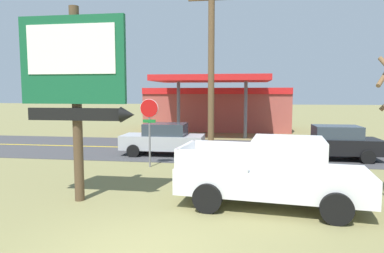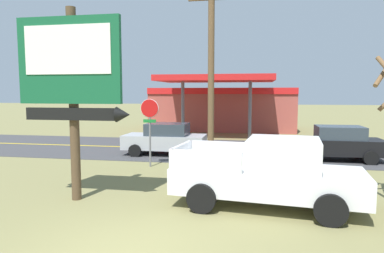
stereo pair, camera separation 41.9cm
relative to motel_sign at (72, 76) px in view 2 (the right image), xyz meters
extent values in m
cube|color=#3D3D3F|center=(2.62, 9.91, -3.70)|extent=(140.00, 8.00, 0.02)
cube|color=gold|center=(2.62, 9.91, -3.68)|extent=(126.00, 0.20, 0.01)
cylinder|color=brown|center=(-0.06, 0.14, -0.87)|extent=(0.28, 0.28, 5.67)
cube|color=#145633|center=(-0.06, -0.04, 0.43)|extent=(3.12, 0.16, 2.47)
cube|color=white|center=(-0.06, -0.13, 0.72)|extent=(2.62, 0.03, 1.38)
cube|color=black|center=(-0.06, -0.04, -1.11)|extent=(2.81, 0.12, 0.36)
cone|color=black|center=(1.54, -0.04, -1.11)|extent=(0.40, 0.44, 0.44)
cylinder|color=slate|center=(0.76, 5.00, -2.61)|extent=(0.08, 0.08, 2.20)
cylinder|color=red|center=(0.76, 4.97, -1.16)|extent=(0.76, 0.03, 0.76)
cylinder|color=white|center=(0.76, 4.99, -1.16)|extent=(0.80, 0.01, 0.80)
cube|color=#19722D|center=(0.76, 4.97, -1.71)|extent=(0.56, 0.03, 0.14)
cylinder|color=brown|center=(3.42, 4.90, 0.43)|extent=(0.26, 0.26, 8.27)
cube|color=#A84C42|center=(2.48, 21.22, -1.91)|extent=(12.00, 6.00, 3.60)
cube|color=red|center=(2.48, 18.17, -0.36)|extent=(12.00, 0.12, 0.50)
cube|color=red|center=(2.48, 15.22, 0.49)|extent=(8.00, 5.00, 0.40)
cylinder|color=slate|center=(0.08, 15.22, -1.61)|extent=(0.24, 0.24, 4.20)
cylinder|color=slate|center=(4.88, 15.22, -1.61)|extent=(0.24, 0.24, 4.20)
cube|color=silver|center=(5.55, 0.45, -2.95)|extent=(5.39, 2.54, 0.72)
cube|color=silver|center=(6.00, 0.40, -2.17)|extent=(2.09, 2.00, 0.84)
cube|color=#28333D|center=(6.88, 0.30, -2.17)|extent=(0.29, 1.66, 0.71)
cube|color=silver|center=(4.14, 1.54, -2.31)|extent=(1.95, 0.34, 0.56)
cube|color=silver|center=(3.93, -0.29, -2.31)|extent=(1.95, 0.34, 0.56)
cube|color=silver|center=(3.07, 0.74, -2.31)|extent=(0.33, 1.88, 0.56)
cylinder|color=black|center=(7.26, 1.24, -3.31)|extent=(0.83, 0.37, 0.80)
cylinder|color=black|center=(7.04, -0.70, -3.31)|extent=(0.83, 0.37, 0.80)
cylinder|color=black|center=(4.06, 1.61, -3.31)|extent=(0.83, 0.37, 0.80)
cylinder|color=black|center=(3.84, -0.34, -3.31)|extent=(0.83, 0.37, 0.80)
cube|color=black|center=(9.02, 7.91, -3.03)|extent=(4.20, 1.76, 0.72)
cube|color=#2D3842|center=(9.17, 7.91, -2.37)|extent=(2.10, 1.56, 0.60)
cylinder|color=black|center=(7.72, 7.03, -3.39)|extent=(0.64, 0.24, 0.64)
cylinder|color=black|center=(7.72, 8.79, -3.39)|extent=(0.64, 0.24, 0.64)
cylinder|color=black|center=(10.33, 7.03, -3.39)|extent=(0.64, 0.24, 0.64)
cylinder|color=black|center=(10.33, 8.79, -3.39)|extent=(0.64, 0.24, 0.64)
cube|color=#A8AAAF|center=(0.64, 7.91, -3.03)|extent=(4.20, 1.76, 0.72)
cube|color=#2D3842|center=(0.79, 7.91, -2.37)|extent=(2.10, 1.56, 0.60)
cylinder|color=black|center=(-0.66, 7.03, -3.39)|extent=(0.64, 0.24, 0.64)
cylinder|color=black|center=(-0.66, 8.79, -3.39)|extent=(0.64, 0.24, 0.64)
cylinder|color=black|center=(1.94, 7.03, -3.39)|extent=(0.64, 0.24, 0.64)
cylinder|color=black|center=(1.94, 8.79, -3.39)|extent=(0.64, 0.24, 0.64)
camera|label=1|loc=(4.77, -9.32, -0.49)|focal=32.29mm
camera|label=2|loc=(5.18, -9.25, -0.49)|focal=32.29mm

